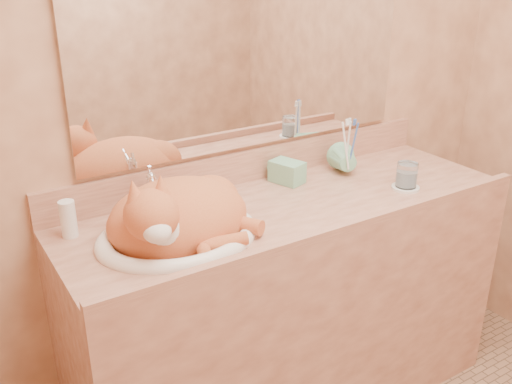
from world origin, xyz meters
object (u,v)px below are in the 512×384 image
cat (177,213)px  toothbrush_cup (348,165)px  soap_dispenser (301,163)px  water_glass (407,175)px  sink_basin (177,215)px  vanity_counter (290,308)px

cat → toothbrush_cup: (0.75, 0.10, -0.02)m
cat → soap_dispenser: 0.57m
soap_dispenser → water_glass: size_ratio=2.06×
sink_basin → vanity_counter: bearing=5.4°
water_glass → soap_dispenser: bearing=143.9°
toothbrush_cup → water_glass: bearing=-61.6°
vanity_counter → toothbrush_cup: size_ratio=14.30×
sink_basin → cat: (0.00, 0.01, -0.00)m
cat → water_glass: cat is taller
vanity_counter → sink_basin: (-0.44, -0.02, 0.50)m
cat → toothbrush_cup: bearing=9.3°
soap_dispenser → sink_basin: bearing=175.6°
vanity_counter → sink_basin: 0.67m
vanity_counter → water_glass: size_ratio=18.03×
sink_basin → toothbrush_cup: (0.76, 0.11, -0.02)m
sink_basin → water_glass: (0.86, -0.09, -0.02)m
vanity_counter → soap_dispenser: soap_dispenser is taller
toothbrush_cup → water_glass: 0.22m
vanity_counter → cat: cat is taller
toothbrush_cup → sink_basin: bearing=-172.0°
vanity_counter → sink_basin: size_ratio=3.26×
sink_basin → cat: 0.01m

